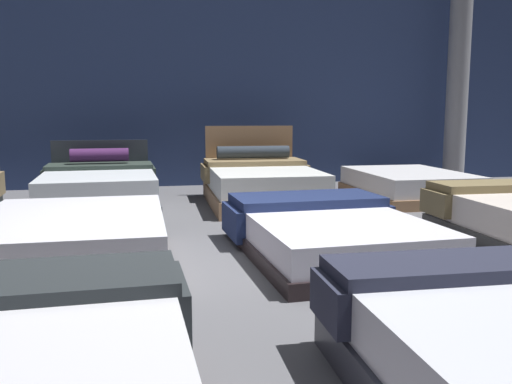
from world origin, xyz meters
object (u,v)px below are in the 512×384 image
object	(u,v)px
bed_5	(73,242)
bed_6	(328,233)
support_pillar	(457,86)
bed_11	(408,185)
bed_9	(99,189)
bed_10	(261,184)

from	to	relation	value
bed_5	bed_6	size ratio (longest dim) A/B	0.90
bed_5	support_pillar	xyz separation A→B (m)	(6.19, 4.44, 1.53)
bed_5	bed_11	size ratio (longest dim) A/B	0.95
bed_5	bed_9	distance (m)	2.88
bed_9	bed_10	distance (m)	2.19
bed_11	support_pillar	bearing A→B (deg)	43.98
bed_5	bed_6	distance (m)	2.20
bed_5	bed_11	bearing A→B (deg)	32.17
bed_5	bed_10	world-z (taller)	bed_10
bed_9	bed_5	bearing A→B (deg)	-92.32
bed_11	bed_5	bearing A→B (deg)	-147.01
bed_10	support_pillar	xyz separation A→B (m)	(3.99, 1.63, 1.47)
bed_10	bed_9	bearing A→B (deg)	-180.00
bed_6	support_pillar	xyz separation A→B (m)	(3.99, 4.43, 1.55)
bed_6	support_pillar	world-z (taller)	support_pillar
bed_11	support_pillar	size ratio (longest dim) A/B	0.59
support_pillar	bed_11	bearing A→B (deg)	-136.77
bed_5	support_pillar	size ratio (longest dim) A/B	0.57
bed_6	bed_10	world-z (taller)	bed_10
bed_6	bed_10	xyz separation A→B (m)	(0.00, 2.80, 0.09)
bed_10	bed_11	size ratio (longest dim) A/B	1.05
bed_11	bed_10	bearing A→B (deg)	-179.83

